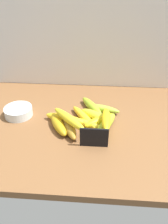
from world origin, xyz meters
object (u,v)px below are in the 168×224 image
(banana_1, at_px, (69,125))
(banana_8, at_px, (100,121))
(banana_3, at_px, (65,119))
(banana_9, at_px, (102,109))
(banana_10, at_px, (69,119))
(banana_0, at_px, (92,106))
(banana_4, at_px, (59,125))
(banana_5, at_px, (86,124))
(fruit_bowl, at_px, (18,112))
(banana_6, at_px, (106,125))
(banana_2, at_px, (84,117))
(chalkboard_sign, at_px, (94,138))
(banana_11, at_px, (106,119))
(banana_7, at_px, (96,116))

(banana_1, height_order, banana_8, banana_1)
(banana_3, relative_size, banana_9, 1.14)
(banana_10, bearing_deg, banana_0, 63.19)
(banana_8, bearing_deg, banana_9, 85.42)
(banana_4, relative_size, banana_5, 0.93)
(banana_3, relative_size, banana_5, 1.16)
(banana_0, distance_m, banana_8, 0.13)
(banana_4, height_order, banana_8, banana_4)
(fruit_bowl, xyz_separation_m, banana_8, (0.38, -0.05, -0.00))
(banana_8, bearing_deg, banana_10, -158.00)
(banana_0, bearing_deg, banana_10, -116.81)
(banana_3, distance_m, banana_8, 0.16)
(banana_6, bearing_deg, banana_2, 149.36)
(banana_8, bearing_deg, banana_0, 109.57)
(banana_1, bearing_deg, banana_6, 6.04)
(banana_4, bearing_deg, fruit_bowl, 155.99)
(fruit_bowl, relative_size, banana_3, 0.67)
(banana_9, bearing_deg, banana_6, -83.61)
(chalkboard_sign, distance_m, banana_11, 0.11)
(banana_6, bearing_deg, banana_9, 96.39)
(banana_1, distance_m, banana_9, 0.21)
(banana_10, bearing_deg, banana_2, 56.22)
(banana_5, bearing_deg, banana_2, 105.69)
(banana_8, height_order, banana_10, banana_10)
(chalkboard_sign, height_order, fruit_bowl, chalkboard_sign)
(banana_9, bearing_deg, banana_10, -131.31)
(banana_1, bearing_deg, fruit_bowl, 160.12)
(banana_3, bearing_deg, banana_5, -14.21)
(banana_0, xyz_separation_m, banana_9, (0.05, -0.02, -0.00))
(chalkboard_sign, distance_m, banana_8, 0.14)
(banana_4, relative_size, banana_7, 0.97)
(banana_7, bearing_deg, banana_3, -167.66)
(banana_0, relative_size, banana_1, 0.93)
(banana_4, bearing_deg, banana_6, 5.20)
(banana_6, distance_m, banana_11, 0.04)
(banana_1, height_order, banana_3, banana_1)
(banana_6, relative_size, banana_8, 1.14)
(banana_10, bearing_deg, banana_11, 3.73)
(banana_4, distance_m, banana_7, 0.17)
(banana_4, xyz_separation_m, banana_7, (0.16, 0.08, -0.00))
(banana_1, bearing_deg, banana_4, -177.85)
(banana_9, distance_m, banana_10, 0.21)
(chalkboard_sign, height_order, banana_3, chalkboard_sign)
(chalkboard_sign, bearing_deg, banana_7, 89.84)
(banana_7, bearing_deg, banana_8, -57.44)
(chalkboard_sign, height_order, banana_8, chalkboard_sign)
(fruit_bowl, xyz_separation_m, banana_0, (0.34, 0.08, -0.00))
(fruit_bowl, xyz_separation_m, banana_6, (0.41, -0.07, 0.00))
(banana_1, distance_m, banana_7, 0.14)
(banana_2, bearing_deg, banana_10, -123.78)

